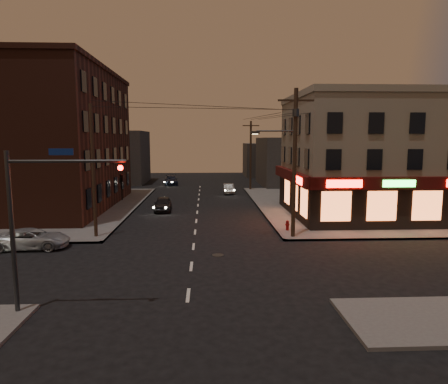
{
  "coord_description": "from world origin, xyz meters",
  "views": [
    {
      "loc": [
        0.8,
        -20.84,
        6.83
      ],
      "look_at": [
        2.06,
        6.32,
        3.2
      ],
      "focal_mm": 32.0,
      "sensor_mm": 36.0,
      "label": 1
    }
  ],
  "objects": [
    {
      "name": "sedan_far",
      "position": [
        -4.35,
        38.9,
        0.67
      ],
      "size": [
        2.38,
        4.79,
        1.34
      ],
      "primitive_type": "imported",
      "rotation": [
        0.0,
        0.0,
        0.11
      ],
      "color": "#181E30",
      "rests_on": "ground"
    },
    {
      "name": "ground",
      "position": [
        0.0,
        0.0,
        0.0
      ],
      "size": [
        120.0,
        120.0,
        0.0
      ],
      "primitive_type": "plane",
      "color": "black",
      "rests_on": "ground"
    },
    {
      "name": "sedan_mid",
      "position": [
        3.71,
        28.84,
        0.61
      ],
      "size": [
        1.31,
        3.72,
        1.22
      ],
      "primitive_type": "imported",
      "rotation": [
        0.0,
        0.0,
        -0.0
      ],
      "color": "#64625E",
      "rests_on": "ground"
    },
    {
      "name": "utility_pole_main",
      "position": [
        6.68,
        5.8,
        5.76
      ],
      "size": [
        4.2,
        0.44,
        10.0
      ],
      "color": "#382619",
      "rests_on": "sidewalk_ne"
    },
    {
      "name": "bg_building_ne_b",
      "position": [
        12.0,
        52.0,
        3.0
      ],
      "size": [
        8.0,
        8.0,
        6.0
      ],
      "primitive_type": "cube",
      "color": "#3F3D3A",
      "rests_on": "ground"
    },
    {
      "name": "bg_building_nw",
      "position": [
        -13.0,
        42.0,
        4.0
      ],
      "size": [
        9.0,
        10.0,
        8.0
      ],
      "primitive_type": "cube",
      "color": "#3F3D3A",
      "rests_on": "ground"
    },
    {
      "name": "fire_hydrant",
      "position": [
        6.8,
        7.67,
        0.56
      ],
      "size": [
        0.34,
        0.34,
        0.75
      ],
      "rotation": [
        0.0,
        0.0,
        -0.21
      ],
      "color": "maroon",
      "rests_on": "sidewalk_ne"
    },
    {
      "name": "bg_building_ne_a",
      "position": [
        14.0,
        38.0,
        3.5
      ],
      "size": [
        10.0,
        12.0,
        7.0
      ],
      "primitive_type": "cube",
      "color": "#3F3D3A",
      "rests_on": "ground"
    },
    {
      "name": "sidewalk_nw",
      "position": [
        -18.0,
        19.0,
        0.07
      ],
      "size": [
        24.0,
        28.0,
        0.15
      ],
      "primitive_type": "cube",
      "color": "#514F4C",
      "rests_on": "ground"
    },
    {
      "name": "sedan_near",
      "position": [
        -3.28,
        16.92,
        0.67
      ],
      "size": [
        1.78,
        4.0,
        1.34
      ],
      "primitive_type": "imported",
      "rotation": [
        0.0,
        0.0,
        0.05
      ],
      "color": "black",
      "rests_on": "ground"
    },
    {
      "name": "utility_pole_far",
      "position": [
        6.8,
        32.0,
        4.65
      ],
      "size": [
        0.26,
        0.26,
        9.0
      ],
      "primitive_type": "cylinder",
      "color": "#382619",
      "rests_on": "sidewalk_ne"
    },
    {
      "name": "suv_cross",
      "position": [
        -10.1,
        4.0,
        0.63
      ],
      "size": [
        4.65,
        2.32,
        1.27
      ],
      "primitive_type": "imported",
      "rotation": [
        0.0,
        0.0,
        1.62
      ],
      "color": "#9FA4A8",
      "rests_on": "ground"
    },
    {
      "name": "utility_pole_west",
      "position": [
        -6.8,
        6.5,
        4.65
      ],
      "size": [
        0.24,
        0.24,
        9.0
      ],
      "primitive_type": "cylinder",
      "color": "#382619",
      "rests_on": "sidewalk_nw"
    },
    {
      "name": "pizza_building",
      "position": [
        15.93,
        13.43,
        5.35
      ],
      "size": [
        15.85,
        12.85,
        10.5
      ],
      "color": "gray",
      "rests_on": "sidewalk_ne"
    },
    {
      "name": "traffic_signal",
      "position": [
        -5.57,
        -5.6,
        4.16
      ],
      "size": [
        4.49,
        0.32,
        6.47
      ],
      "color": "#333538",
      "rests_on": "ground"
    },
    {
      "name": "sidewalk_ne",
      "position": [
        18.0,
        19.0,
        0.07
      ],
      "size": [
        24.0,
        28.0,
        0.15
      ],
      "primitive_type": "cube",
      "color": "#514F4C",
      "rests_on": "ground"
    },
    {
      "name": "brick_apartment",
      "position": [
        -14.5,
        19.0,
        6.65
      ],
      "size": [
        12.0,
        20.0,
        13.0
      ],
      "primitive_type": "cube",
      "color": "#452116",
      "rests_on": "sidewalk_nw"
    }
  ]
}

